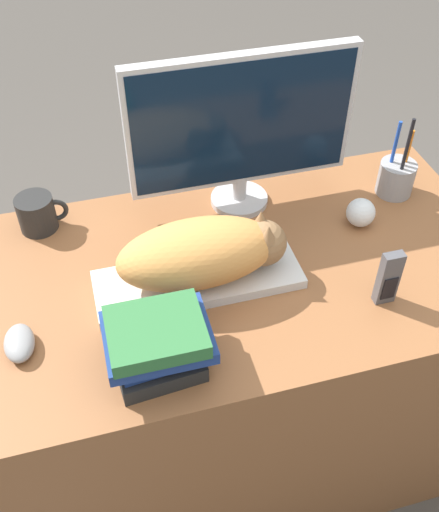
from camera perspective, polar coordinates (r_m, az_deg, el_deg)
desk at (r=1.67m, az=1.63°, el=-10.51°), size 1.25×0.68×0.78m
keyboard at (r=1.33m, az=-2.04°, el=-2.26°), size 0.46×0.16×0.02m
cat at (r=1.28m, az=-1.32°, el=0.42°), size 0.38×0.17×0.14m
monitor at (r=1.42m, az=2.12°, el=12.26°), size 0.55×0.15×0.40m
computer_mouse at (r=1.27m, az=-18.53°, el=-7.86°), size 0.06×0.10×0.04m
coffee_mug at (r=1.51m, az=-16.94°, el=3.91°), size 0.12×0.09×0.09m
pen_cup at (r=1.62m, az=16.48°, el=7.23°), size 0.09×0.09×0.23m
baseball at (r=1.51m, az=13.30°, el=4.05°), size 0.07×0.07×0.07m
phone at (r=1.31m, az=15.80°, el=-2.06°), size 0.04×0.02×0.13m
book_stack at (r=1.15m, az=-5.84°, el=-8.32°), size 0.20×0.17×0.13m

